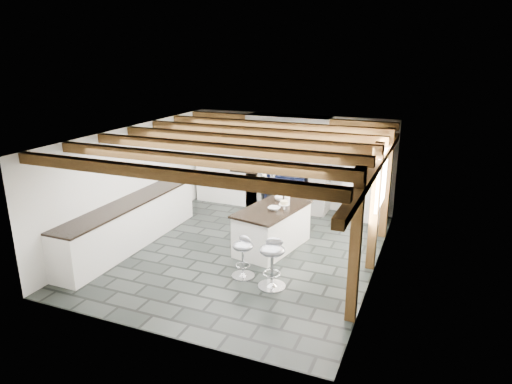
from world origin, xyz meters
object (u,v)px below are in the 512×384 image
at_px(kitchen_island, 273,227).
at_px(bar_stool_near, 272,258).
at_px(range_cooker, 287,191).
at_px(bar_stool_far, 243,252).

height_order(kitchen_island, bar_stool_near, kitchen_island).
height_order(range_cooker, bar_stool_near, range_cooker).
xyz_separation_m(range_cooker, bar_stool_far, (0.44, -3.67, -0.01)).
relative_size(range_cooker, bar_stool_far, 1.35).
relative_size(range_cooker, bar_stool_near, 1.16).
bearing_deg(range_cooker, kitchen_island, -78.41).
xyz_separation_m(kitchen_island, bar_stool_near, (0.54, -1.48, 0.10)).
bearing_deg(bar_stool_far, kitchen_island, 107.39).
xyz_separation_m(bar_stool_near, bar_stool_far, (-0.58, 0.16, -0.07)).
relative_size(range_cooker, kitchen_island, 0.54).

